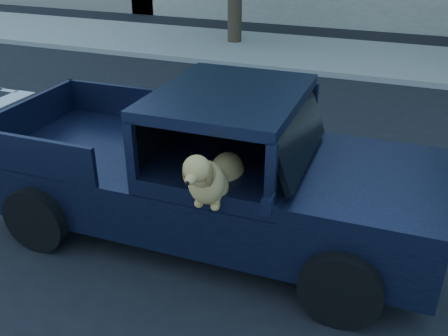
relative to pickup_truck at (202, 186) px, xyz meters
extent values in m
plane|color=black|center=(0.84, 0.32, -0.66)|extent=(120.00, 120.00, 0.00)
cube|color=gray|center=(0.84, 9.52, -0.58)|extent=(60.00, 4.00, 0.15)
cube|color=black|center=(0.09, 0.02, 0.00)|extent=(5.46, 2.15, 0.69)
cube|color=black|center=(2.02, 0.05, 0.43)|extent=(1.59, 2.11, 0.17)
cube|color=black|center=(0.35, 0.03, 1.22)|extent=(1.64, 2.03, 0.13)
cube|color=black|center=(1.20, 0.04, 0.86)|extent=(0.29, 1.80, 0.59)
cube|color=black|center=(0.56, -0.44, 0.20)|extent=(0.58, 0.58, 0.40)
cube|color=black|center=(1.20, -1.27, 0.68)|extent=(0.11, 0.05, 0.17)
camera|label=1|loc=(2.23, -5.05, 3.06)|focal=40.00mm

